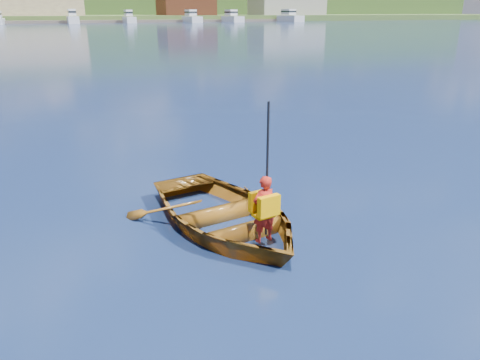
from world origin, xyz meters
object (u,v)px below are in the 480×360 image
at_px(dock, 70,22).
at_px(marina_yachts, 93,18).
at_px(child_paddler, 264,208).
at_px(rowboat, 224,214).

xyz_separation_m(dock, marina_yachts, (6.42, -4.69, 0.98)).
xyz_separation_m(child_paddler, marina_yachts, (11.26, 143.64, 0.75)).
distance_m(dock, marina_yachts, 8.01).
xyz_separation_m(rowboat, marina_yachts, (11.57, 142.78, 1.17)).
bearing_deg(rowboat, child_paddler, -70.23).
distance_m(child_paddler, dock, 148.40).
bearing_deg(dock, child_paddler, -91.87).
relative_size(child_paddler, marina_yachts, 0.01).
relative_size(rowboat, child_paddler, 1.95).
bearing_deg(child_paddler, rowboat, 109.77).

